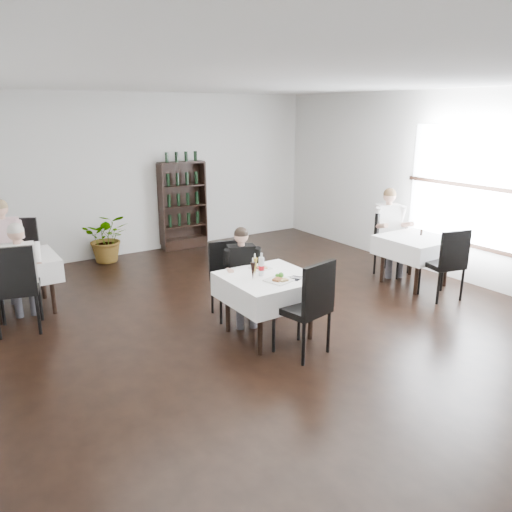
{
  "coord_description": "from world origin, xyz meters",
  "views": [
    {
      "loc": [
        -3.51,
        -4.64,
        2.67
      ],
      "look_at": [
        -0.35,
        0.2,
        0.98
      ],
      "focal_mm": 35.0,
      "sensor_mm": 36.0,
      "label": 1
    }
  ],
  "objects_px": {
    "main_table": "(269,288)",
    "diner_main": "(242,268)",
    "potted_tree": "(107,238)",
    "wine_shelf": "(183,206)"
  },
  "relations": [
    {
      "from": "main_table",
      "to": "diner_main",
      "type": "distance_m",
      "value": 0.56
    },
    {
      "from": "potted_tree",
      "to": "diner_main",
      "type": "height_order",
      "value": "diner_main"
    },
    {
      "from": "potted_tree",
      "to": "wine_shelf",
      "type": "bearing_deg",
      "value": 4.64
    },
    {
      "from": "main_table",
      "to": "potted_tree",
      "type": "xyz_separation_m",
      "value": [
        -0.68,
        4.19,
        -0.17
      ]
    },
    {
      "from": "main_table",
      "to": "diner_main",
      "type": "relative_size",
      "value": 0.82
    },
    {
      "from": "wine_shelf",
      "to": "main_table",
      "type": "bearing_deg",
      "value": -101.78
    },
    {
      "from": "wine_shelf",
      "to": "potted_tree",
      "type": "bearing_deg",
      "value": -175.36
    },
    {
      "from": "main_table",
      "to": "potted_tree",
      "type": "relative_size",
      "value": 1.14
    },
    {
      "from": "wine_shelf",
      "to": "diner_main",
      "type": "bearing_deg",
      "value": -103.95
    },
    {
      "from": "main_table",
      "to": "diner_main",
      "type": "bearing_deg",
      "value": 93.85
    }
  ]
}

